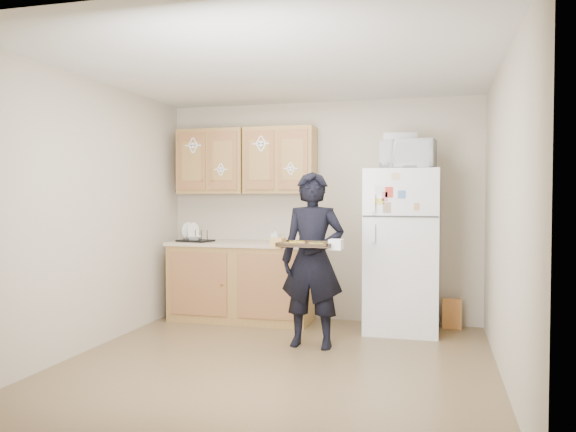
{
  "coord_description": "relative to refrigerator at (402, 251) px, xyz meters",
  "views": [
    {
      "loc": [
        1.3,
        -4.55,
        1.42
      ],
      "look_at": [
        -0.03,
        0.45,
        1.24
      ],
      "focal_mm": 35.0,
      "sensor_mm": 36.0,
      "label": 1
    }
  ],
  "objects": [
    {
      "name": "pizza_front_left",
      "position": [
        -0.88,
        -1.22,
        0.16
      ],
      "size": [
        0.16,
        0.16,
        0.02
      ],
      "primitive_type": "cylinder",
      "color": "orange",
      "rests_on": "baking_tray"
    },
    {
      "name": "cereal_box",
      "position": [
        0.52,
        0.24,
        -0.69
      ],
      "size": [
        0.2,
        0.07,
        0.32
      ],
      "primitive_type": "cube",
      "color": "#EBB353",
      "rests_on": "floor"
    },
    {
      "name": "dish_rack",
      "position": [
        -2.33,
        -0.05,
        0.12
      ],
      "size": [
        0.41,
        0.34,
        0.15
      ],
      "primitive_type": "cube",
      "rotation": [
        0.0,
        0.0,
        -0.21
      ],
      "color": "black",
      "rests_on": "countertop"
    },
    {
      "name": "countertop",
      "position": [
        -1.8,
        0.05,
        0.03
      ],
      "size": [
        1.64,
        0.64,
        0.04
      ],
      "primitive_type": "cube",
      "color": "#B9A78E",
      "rests_on": "base_cabinet"
    },
    {
      "name": "person",
      "position": [
        -0.78,
        -0.84,
        -0.03
      ],
      "size": [
        0.61,
        0.41,
        1.65
      ],
      "primitive_type": "imported",
      "rotation": [
        0.0,
        0.0,
        -0.03
      ],
      "color": "black",
      "rests_on": "floor"
    },
    {
      "name": "wall_right",
      "position": [
        0.85,
        -1.43,
        0.4
      ],
      "size": [
        0.04,
        3.6,
        2.5
      ],
      "primitive_type": "cube",
      "color": "#B6AA94",
      "rests_on": "floor"
    },
    {
      "name": "foil_pan",
      "position": [
        -0.03,
        -0.02,
        1.18
      ],
      "size": [
        0.35,
        0.26,
        0.07
      ],
      "primitive_type": "cube",
      "rotation": [
        0.0,
        0.0,
        0.08
      ],
      "color": "silver",
      "rests_on": "microwave"
    },
    {
      "name": "pizza_front_right",
      "position": [
        -0.66,
        -1.23,
        0.16
      ],
      "size": [
        0.16,
        0.16,
        0.02
      ],
      "primitive_type": "cylinder",
      "color": "orange",
      "rests_on": "baking_tray"
    },
    {
      "name": "base_cabinet",
      "position": [
        -1.8,
        0.05,
        -0.42
      ],
      "size": [
        1.6,
        0.6,
        0.86
      ],
      "primitive_type": "cube",
      "color": "brown",
      "rests_on": "floor"
    },
    {
      "name": "microwave",
      "position": [
        0.06,
        -0.05,
        1.0
      ],
      "size": [
        0.57,
        0.41,
        0.3
      ],
      "primitive_type": "imported",
      "rotation": [
        0.0,
        0.0,
        -0.1
      ],
      "color": "white",
      "rests_on": "refrigerator"
    },
    {
      "name": "wall_back",
      "position": [
        -0.95,
        0.37,
        0.4
      ],
      "size": [
        3.6,
        0.04,
        2.5
      ],
      "primitive_type": "cube",
      "color": "#B6AA94",
      "rests_on": "floor"
    },
    {
      "name": "ceiling",
      "position": [
        -0.95,
        -1.43,
        1.65
      ],
      "size": [
        3.6,
        3.6,
        0.0
      ],
      "primitive_type": "plane",
      "color": "silver",
      "rests_on": "wall_back"
    },
    {
      "name": "baking_tray",
      "position": [
        -0.77,
        -1.14,
        0.14
      ],
      "size": [
        0.48,
        0.36,
        0.04
      ],
      "primitive_type": "cube",
      "rotation": [
        0.0,
        0.0,
        -0.03
      ],
      "color": "black",
      "rests_on": "person"
    },
    {
      "name": "wall_front",
      "position": [
        -0.95,
        -3.23,
        0.4
      ],
      "size": [
        3.6,
        0.04,
        2.5
      ],
      "primitive_type": "cube",
      "color": "#B6AA94",
      "rests_on": "floor"
    },
    {
      "name": "bowl",
      "position": [
        -2.34,
        -0.05,
        0.09
      ],
      "size": [
        0.24,
        0.24,
        0.05
      ],
      "primitive_type": "imported",
      "rotation": [
        0.0,
        0.0,
        0.33
      ],
      "color": "white",
      "rests_on": "dish_rack"
    },
    {
      "name": "pizza_back_left",
      "position": [
        -0.87,
        -1.06,
        0.16
      ],
      "size": [
        0.16,
        0.16,
        0.02
      ],
      "primitive_type": "cylinder",
      "color": "orange",
      "rests_on": "baking_tray"
    },
    {
      "name": "upper_cab_right",
      "position": [
        -1.38,
        0.18,
        0.98
      ],
      "size": [
        0.8,
        0.33,
        0.75
      ],
      "primitive_type": "cube",
      "color": "brown",
      "rests_on": "wall_back"
    },
    {
      "name": "upper_cab_left",
      "position": [
        -2.2,
        0.18,
        0.98
      ],
      "size": [
        0.8,
        0.33,
        0.75
      ],
      "primitive_type": "cube",
      "color": "brown",
      "rests_on": "wall_back"
    },
    {
      "name": "floor",
      "position": [
        -0.95,
        -1.43,
        -0.85
      ],
      "size": [
        3.6,
        3.6,
        0.0
      ],
      "primitive_type": "plane",
      "color": "brown",
      "rests_on": "ground"
    },
    {
      "name": "wall_left",
      "position": [
        -2.75,
        -1.43,
        0.4
      ],
      "size": [
        0.04,
        3.6,
        2.5
      ],
      "primitive_type": "cube",
      "color": "#B6AA94",
      "rests_on": "floor"
    },
    {
      "name": "refrigerator",
      "position": [
        0.0,
        0.0,
        0.0
      ],
      "size": [
        0.75,
        0.7,
        1.7
      ],
      "primitive_type": "cube",
      "color": "white",
      "rests_on": "floor"
    },
    {
      "name": "soap_bottle",
      "position": [
        -1.37,
        -0.05,
        0.14
      ],
      "size": [
        0.08,
        0.09,
        0.17
      ],
      "primitive_type": "imported",
      "rotation": [
        0.0,
        0.0,
        -0.1
      ],
      "color": "white",
      "rests_on": "countertop"
    }
  ]
}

